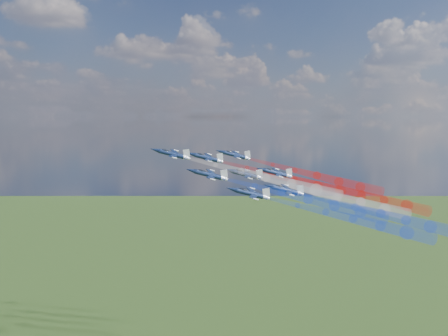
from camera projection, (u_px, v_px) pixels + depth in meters
jet_lead at (172, 154)px, 170.72m from camera, size 17.51×15.96×8.68m
trail_lead at (266, 178)px, 174.07m from camera, size 49.79×25.56×18.33m
jet_inner_left at (209, 175)px, 161.25m from camera, size 17.51×15.96×8.68m
trail_inner_left at (308, 199)px, 164.60m from camera, size 49.79×25.56×18.33m
jet_inner_right at (206, 158)px, 182.53m from camera, size 17.51×15.96×8.68m
trail_inner_right at (294, 180)px, 185.87m from camera, size 49.79×25.56×18.33m
jet_outer_left at (250, 194)px, 153.98m from camera, size 17.51×15.96×8.68m
trail_outer_left at (353, 219)px, 157.32m from camera, size 49.79×25.56×18.33m
jet_center_third at (245, 174)px, 174.25m from camera, size 17.51×15.96×8.68m
trail_center_third at (337, 197)px, 177.59m from camera, size 49.79×25.56×18.33m
jet_outer_right at (235, 155)px, 194.13m from camera, size 17.51×15.96×8.68m
trail_outer_right at (317, 176)px, 197.47m from camera, size 49.79×25.56×18.33m
jet_rear_left at (285, 190)px, 165.53m from camera, size 17.51×15.96×8.68m
trail_rear_left at (381, 214)px, 168.87m from camera, size 49.79×25.56×18.33m
jet_rear_right at (276, 173)px, 184.55m from camera, size 17.51×15.96×8.68m
trail_rear_right at (362, 194)px, 187.89m from camera, size 49.79×25.56×18.33m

